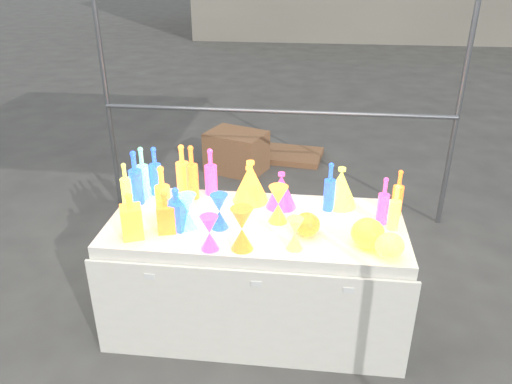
# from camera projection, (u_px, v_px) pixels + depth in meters

# --- Properties ---
(ground) EXTENTS (80.00, 80.00, 0.00)m
(ground) POSITION_uv_depth(u_px,v_px,m) (256.00, 318.00, 3.37)
(ground) COLOR #615F5A
(ground) RESTS_ON ground
(display_table) EXTENTS (1.84, 0.83, 0.75)m
(display_table) POSITION_uv_depth(u_px,v_px,m) (256.00, 273.00, 3.20)
(display_table) COLOR white
(display_table) RESTS_ON ground
(cardboard_box_closed) EXTENTS (0.73, 0.64, 0.45)m
(cardboard_box_closed) POSITION_uv_depth(u_px,v_px,m) (236.00, 152.00, 5.53)
(cardboard_box_closed) COLOR #9E6B47
(cardboard_box_closed) RESTS_ON ground
(cardboard_box_flat) EXTENTS (0.86, 0.67, 0.07)m
(cardboard_box_flat) POSITION_uv_depth(u_px,v_px,m) (288.00, 155.00, 5.95)
(cardboard_box_flat) COLOR #9E6B47
(cardboard_box_flat) RESTS_ON ground
(bottle_0) EXTENTS (0.11, 0.11, 0.35)m
(bottle_0) POSITION_uv_depth(u_px,v_px,m) (182.00, 169.00, 3.33)
(bottle_0) COLOR red
(bottle_0) RESTS_ON display_table
(bottle_1) EXTENTS (0.10, 0.10, 0.36)m
(bottle_1) POSITION_uv_depth(u_px,v_px,m) (136.00, 177.00, 3.19)
(bottle_1) COLOR #1B9856
(bottle_1) RESTS_ON display_table
(bottle_2) EXTENTS (0.11, 0.11, 0.37)m
(bottle_2) POSITION_uv_depth(u_px,v_px,m) (192.00, 172.00, 3.25)
(bottle_2) COLOR gold
(bottle_2) RESTS_ON display_table
(bottle_3) EXTENTS (0.10, 0.10, 0.33)m
(bottle_3) POSITION_uv_depth(u_px,v_px,m) (211.00, 172.00, 3.32)
(bottle_3) COLOR blue
(bottle_3) RESTS_ON display_table
(bottle_4) EXTENTS (0.08, 0.08, 0.29)m
(bottle_4) POSITION_uv_depth(u_px,v_px,m) (126.00, 184.00, 3.17)
(bottle_4) COLOR #115D6C
(bottle_4) RESTS_ON display_table
(bottle_5) EXTENTS (0.10, 0.10, 0.36)m
(bottle_5) POSITION_uv_depth(u_px,v_px,m) (143.00, 173.00, 3.26)
(bottle_5) COLOR #BB2567
(bottle_5) RESTS_ON display_table
(bottle_6) EXTENTS (0.11, 0.11, 0.36)m
(bottle_6) POSITION_uv_depth(u_px,v_px,m) (163.00, 193.00, 2.99)
(bottle_6) COLOR red
(bottle_6) RESTS_ON display_table
(bottle_7) EXTENTS (0.09, 0.09, 0.34)m
(bottle_7) POSITION_uv_depth(u_px,v_px,m) (155.00, 171.00, 3.31)
(bottle_7) COLOR #1B9856
(bottle_7) RESTS_ON display_table
(decanter_0) EXTENTS (0.15, 0.15, 0.28)m
(decanter_0) POSITION_uv_depth(u_px,v_px,m) (131.00, 215.00, 2.82)
(decanter_0) COLOR red
(decanter_0) RESTS_ON display_table
(decanter_1) EXTENTS (0.13, 0.13, 0.26)m
(decanter_1) POSITION_uv_depth(u_px,v_px,m) (166.00, 212.00, 2.88)
(decanter_1) COLOR gold
(decanter_1) RESTS_ON display_table
(decanter_2) EXTENTS (0.13, 0.13, 0.27)m
(decanter_2) POSITION_uv_depth(u_px,v_px,m) (176.00, 208.00, 2.91)
(decanter_2) COLOR #1B9856
(decanter_2) RESTS_ON display_table
(hourglass_0) EXTENTS (0.14, 0.14, 0.25)m
(hourglass_0) POSITION_uv_depth(u_px,v_px,m) (242.00, 229.00, 2.71)
(hourglass_0) COLOR gold
(hourglass_0) RESTS_ON display_table
(hourglass_1) EXTENTS (0.12, 0.12, 0.20)m
(hourglass_1) POSITION_uv_depth(u_px,v_px,m) (210.00, 233.00, 2.72)
(hourglass_1) COLOR blue
(hourglass_1) RESTS_ON display_table
(hourglass_2) EXTENTS (0.10, 0.10, 0.19)m
(hourglass_2) POSITION_uv_depth(u_px,v_px,m) (295.00, 234.00, 2.73)
(hourglass_2) COLOR #115D6C
(hourglass_2) RESTS_ON display_table
(hourglass_3) EXTENTS (0.11, 0.11, 0.22)m
(hourglass_3) POSITION_uv_depth(u_px,v_px,m) (188.00, 211.00, 2.93)
(hourglass_3) COLOR #BB2567
(hourglass_3) RESTS_ON display_table
(hourglass_4) EXTENTS (0.15, 0.15, 0.23)m
(hourglass_4) POSITION_uv_depth(u_px,v_px,m) (278.00, 204.00, 2.99)
(hourglass_4) COLOR red
(hourglass_4) RESTS_ON display_table
(hourglass_5) EXTENTS (0.13, 0.13, 0.22)m
(hourglass_5) POSITION_uv_depth(u_px,v_px,m) (219.00, 211.00, 2.93)
(hourglass_5) COLOR #1B9856
(hourglass_5) RESTS_ON display_table
(globe_0) EXTENTS (0.22, 0.22, 0.15)m
(globe_0) POSITION_uv_depth(u_px,v_px,m) (367.00, 235.00, 2.76)
(globe_0) COLOR red
(globe_0) RESTS_ON display_table
(globe_1) EXTENTS (0.19, 0.19, 0.13)m
(globe_1) POSITION_uv_depth(u_px,v_px,m) (389.00, 247.00, 2.66)
(globe_1) COLOR #115D6C
(globe_1) RESTS_ON display_table
(globe_2) EXTENTS (0.17, 0.17, 0.12)m
(globe_2) POSITION_uv_depth(u_px,v_px,m) (307.00, 225.00, 2.88)
(globe_2) COLOR gold
(globe_2) RESTS_ON display_table
(lampshade_0) EXTENTS (0.28, 0.28, 0.28)m
(lampshade_0) POSITION_uv_depth(u_px,v_px,m) (250.00, 181.00, 3.23)
(lampshade_0) COLOR #D0EE32
(lampshade_0) RESTS_ON display_table
(lampshade_1) EXTENTS (0.24, 0.24, 0.24)m
(lampshade_1) POSITION_uv_depth(u_px,v_px,m) (249.00, 184.00, 3.25)
(lampshade_1) COLOR #D0EE32
(lampshade_1) RESTS_ON display_table
(lampshade_2) EXTENTS (0.26, 0.26, 0.24)m
(lampshade_2) POSITION_uv_depth(u_px,v_px,m) (281.00, 190.00, 3.17)
(lampshade_2) COLOR blue
(lampshade_2) RESTS_ON display_table
(lampshade_3) EXTENTS (0.24, 0.24, 0.26)m
(lampshade_3) POSITION_uv_depth(u_px,v_px,m) (341.00, 187.00, 3.18)
(lampshade_3) COLOR #115D6C
(lampshade_3) RESTS_ON display_table
(bottle_8) EXTENTS (0.08, 0.08, 0.32)m
(bottle_8) POSITION_uv_depth(u_px,v_px,m) (330.00, 187.00, 3.11)
(bottle_8) COLOR #1B9856
(bottle_8) RESTS_ON display_table
(bottle_9) EXTENTS (0.08, 0.08, 0.30)m
(bottle_9) POSITION_uv_depth(u_px,v_px,m) (398.00, 192.00, 3.06)
(bottle_9) COLOR gold
(bottle_9) RESTS_ON display_table
(bottle_10) EXTENTS (0.08, 0.08, 0.30)m
(bottle_10) POSITION_uv_depth(u_px,v_px,m) (384.00, 201.00, 2.96)
(bottle_10) COLOR blue
(bottle_10) RESTS_ON display_table
(bottle_11) EXTENTS (0.08, 0.08, 0.29)m
(bottle_11) POSITION_uv_depth(u_px,v_px,m) (395.00, 207.00, 2.90)
(bottle_11) COLOR #115D6C
(bottle_11) RESTS_ON display_table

